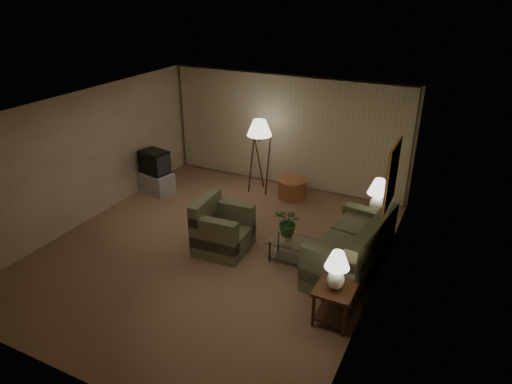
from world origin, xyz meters
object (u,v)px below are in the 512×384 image
vase (288,237)px  coffee_table (296,248)px  side_table_far (375,223)px  sofa (349,251)px  table_lamp_far (378,194)px  side_table_near (334,299)px  ottoman (292,188)px  crt_tv (155,162)px  floor_lamp (259,155)px  table_lamp_near (337,267)px  tv_cabinet (157,182)px  armchair (223,231)px

vase → coffee_table: bearing=0.0°
side_table_far → sofa: bearing=-96.8°
table_lamp_far → vase: (-1.25, -1.35, -0.54)m
sofa → side_table_far: (0.15, 1.25, -0.03)m
side_table_near → ottoman: 4.33m
crt_tv → ottoman: size_ratio=1.07×
table_lamp_far → vase: table_lamp_far is taller
coffee_table → floor_lamp: floor_lamp is taller
table_lamp_near → table_lamp_far: (0.00, 2.60, 0.05)m
table_lamp_near → coffee_table: 1.80m
tv_cabinet → vase: (3.95, -1.33, 0.23)m
table_lamp_far → ottoman: bearing=152.2°
armchair → side_table_far: size_ratio=1.81×
table_lamp_near → tv_cabinet: table_lamp_near is taller
coffee_table → ottoman: (-1.07, 2.49, -0.05)m
coffee_table → table_lamp_near: bearing=-48.8°
side_table_near → table_lamp_far: table_lamp_far is taller
armchair → side_table_near: armchair is taller
sofa → ottoman: 3.14m
armchair → floor_lamp: size_ratio=0.61×
side_table_far → vase: (-1.25, -1.35, 0.09)m
side_table_far → tv_cabinet: 5.20m
coffee_table → side_table_near: bearing=-48.8°
side_table_far → vase: 1.84m
floor_lamp → ottoman: floor_lamp is taller
table_lamp_near → ottoman: 4.39m
sofa → side_table_far: bearing=-179.5°
crt_tv → coffee_table: bearing=-5.9°
table_lamp_far → table_lamp_near: bearing=-90.0°
table_lamp_near → coffee_table: bearing=131.2°
coffee_table → tv_cabinet: tv_cabinet is taller
armchair → table_lamp_far: bearing=-61.3°
armchair → crt_tv: (-2.74, 1.55, 0.37)m
armchair → vase: size_ratio=8.01×
crt_tv → floor_lamp: floor_lamp is taller
armchair → crt_tv: crt_tv is taller
side_table_far → floor_lamp: floor_lamp is taller
coffee_table → crt_tv: bearing=162.0°
sofa → tv_cabinet: bearing=-96.4°
coffee_table → tv_cabinet: (-4.10, 1.33, -0.02)m
floor_lamp → tv_cabinet: bearing=-153.1°
crt_tv → tv_cabinet: bearing=0.0°
side_table_near → crt_tv: size_ratio=0.84×
armchair → sofa: bearing=-85.9°
ottoman → tv_cabinet: bearing=-159.1°
side_table_near → table_lamp_far: 2.67m
side_table_near → coffee_table: size_ratio=0.61×
armchair → coffee_table: 1.39m
sofa → side_table_far: sofa is taller
crt_tv → side_table_far: bearing=12.3°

